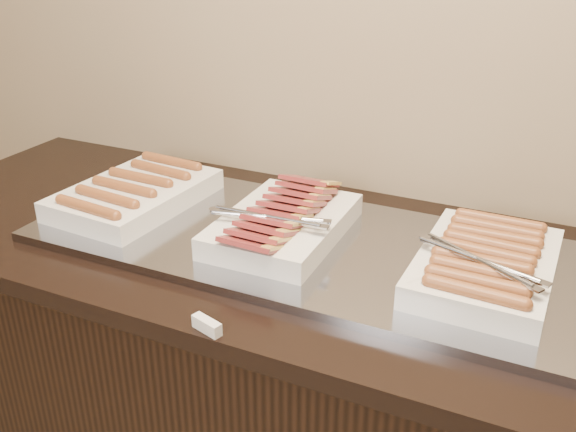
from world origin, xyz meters
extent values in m
cube|color=black|center=(0.00, 2.13, 0.43)|extent=(2.00, 0.70, 0.86)
cube|color=black|center=(0.00, 2.13, 0.88)|extent=(2.06, 0.76, 0.04)
cube|color=#92959F|center=(0.02, 2.13, 0.91)|extent=(1.20, 0.50, 0.02)
cube|color=silver|center=(-0.43, 2.13, 0.95)|extent=(0.28, 0.40, 0.05)
cylinder|color=brown|center=(-0.43, 1.97, 0.98)|extent=(0.17, 0.04, 0.03)
cylinder|color=brown|center=(-0.43, 2.03, 0.98)|extent=(0.17, 0.04, 0.03)
cylinder|color=brown|center=(-0.43, 2.10, 0.98)|extent=(0.17, 0.04, 0.03)
cylinder|color=brown|center=(-0.43, 2.16, 0.98)|extent=(0.17, 0.03, 0.03)
cylinder|color=brown|center=(-0.42, 2.23, 0.98)|extent=(0.17, 0.05, 0.03)
cylinder|color=brown|center=(-0.43, 2.29, 0.98)|extent=(0.17, 0.04, 0.03)
cube|color=silver|center=(-0.02, 2.13, 0.95)|extent=(0.25, 0.37, 0.05)
cube|color=maroon|center=(-0.02, 1.98, 0.97)|extent=(0.13, 0.09, 0.04)
cube|color=maroon|center=(-0.02, 2.02, 0.97)|extent=(0.12, 0.09, 0.04)
cube|color=maroon|center=(-0.02, 2.05, 0.98)|extent=(0.13, 0.09, 0.04)
cube|color=maroon|center=(-0.02, 2.08, 0.98)|extent=(0.12, 0.09, 0.04)
cube|color=maroon|center=(-0.02, 2.11, 0.98)|extent=(0.12, 0.09, 0.04)
cube|color=maroon|center=(-0.02, 2.15, 0.99)|extent=(0.12, 0.09, 0.04)
cube|color=maroon|center=(-0.02, 2.18, 0.99)|extent=(0.12, 0.09, 0.04)
cube|color=maroon|center=(-0.02, 2.21, 0.99)|extent=(0.12, 0.09, 0.04)
cube|color=maroon|center=(-0.02, 2.24, 0.99)|extent=(0.12, 0.09, 0.04)
cube|color=maroon|center=(-0.03, 2.28, 1.00)|extent=(0.12, 0.09, 0.04)
cube|color=silver|center=(0.41, 2.13, 0.95)|extent=(0.25, 0.38, 0.05)
cylinder|color=brown|center=(0.42, 1.97, 0.98)|extent=(0.17, 0.04, 0.03)
cylinder|color=brown|center=(0.42, 2.01, 0.98)|extent=(0.17, 0.03, 0.03)
cylinder|color=brown|center=(0.41, 2.05, 0.98)|extent=(0.17, 0.03, 0.03)
cylinder|color=brown|center=(0.41, 2.09, 0.98)|extent=(0.17, 0.03, 0.03)
cylinder|color=brown|center=(0.41, 2.13, 0.98)|extent=(0.17, 0.03, 0.03)
cylinder|color=brown|center=(0.41, 2.17, 0.98)|extent=(0.17, 0.03, 0.03)
cylinder|color=brown|center=(0.41, 2.21, 0.98)|extent=(0.17, 0.03, 0.03)
cylinder|color=brown|center=(0.41, 2.25, 0.98)|extent=(0.17, 0.03, 0.03)
cylinder|color=brown|center=(0.41, 2.29, 0.98)|extent=(0.17, 0.03, 0.03)
cube|color=silver|center=(0.00, 1.77, 0.91)|extent=(0.06, 0.04, 0.02)
camera|label=1|loc=(0.53, 0.98, 1.56)|focal=40.00mm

